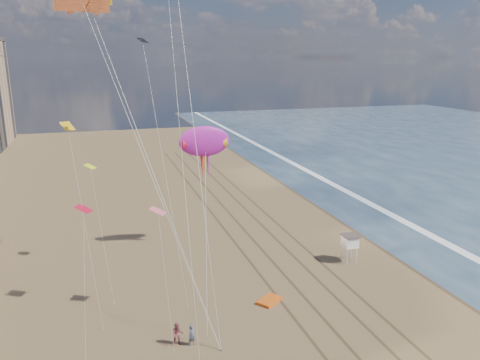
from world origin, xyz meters
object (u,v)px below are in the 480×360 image
at_px(lifeguard_stand, 350,241).
at_px(grounded_kite, 269,300).
at_px(kite_flyer_b, 178,334).
at_px(kite_flyer_a, 192,335).
at_px(show_kite, 204,142).

bearing_deg(lifeguard_stand, grounded_kite, -154.09).
bearing_deg(lifeguard_stand, kite_flyer_b, -154.80).
relative_size(lifeguard_stand, kite_flyer_a, 1.80).
relative_size(grounded_kite, kite_flyer_a, 1.30).
xyz_separation_m(lifeguard_stand, kite_flyer_a, (-19.58, -10.06, -1.54)).
bearing_deg(kite_flyer_b, kite_flyer_a, -6.77).
distance_m(show_kite, kite_flyer_b, 22.61).
bearing_deg(grounded_kite, lifeguard_stand, -9.95).
distance_m(lifeguard_stand, kite_flyer_a, 22.07).
bearing_deg(grounded_kite, kite_flyer_a, 173.09).
xyz_separation_m(lifeguard_stand, kite_flyer_b, (-20.65, -9.72, -1.45)).
distance_m(lifeguard_stand, show_kite, 19.38).
bearing_deg(kite_flyer_b, show_kite, 81.22).
xyz_separation_m(show_kite, kite_flyer_b, (-6.57, -18.16, -11.76)).
relative_size(grounded_kite, kite_flyer_b, 1.18).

